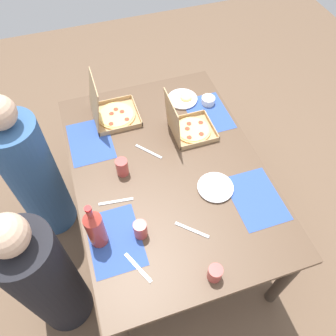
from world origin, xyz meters
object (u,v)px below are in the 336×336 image
at_px(pizza_box_corner_left, 112,112).
at_px(cup_red, 140,230).
at_px(pizza_box_center, 189,128).
at_px(plate_far_right, 183,99).
at_px(condiment_bowl, 208,100).
at_px(cup_dark, 215,273).
at_px(soda_bottle, 95,228).
at_px(cup_spare, 122,167).
at_px(diner_right_seat, 34,176).
at_px(plate_far_left, 215,188).
at_px(diner_left_seat, 46,279).

xyz_separation_m(pizza_box_corner_left, cup_red, (-0.87, 0.04, 0.00)).
bearing_deg(pizza_box_center, plate_far_right, -12.98).
bearing_deg(condiment_bowl, cup_dark, 159.25).
bearing_deg(pizza_box_center, soda_bottle, 129.09).
relative_size(soda_bottle, cup_spare, 2.94).
xyz_separation_m(pizza_box_center, diner_right_seat, (0.12, 1.02, -0.25)).
bearing_deg(pizza_box_corner_left, plate_far_left, -149.45).
bearing_deg(cup_red, cup_dark, -139.53).
distance_m(pizza_box_center, soda_bottle, 0.88).
height_order(pizza_box_corner_left, soda_bottle, soda_bottle).
bearing_deg(pizza_box_center, plate_far_left, 179.77).
bearing_deg(soda_bottle, pizza_box_corner_left, -16.70).
bearing_deg(cup_spare, pizza_box_corner_left, -4.80).
distance_m(plate_far_right, cup_dark, 1.23).
distance_m(pizza_box_center, diner_left_seat, 1.20).
distance_m(condiment_bowl, diner_right_seat, 1.26).
height_order(pizza_box_corner_left, plate_far_left, pizza_box_corner_left).
distance_m(pizza_box_center, cup_spare, 0.50).
xyz_separation_m(pizza_box_corner_left, plate_far_left, (-0.73, -0.43, -0.04)).
height_order(plate_far_right, cup_spare, cup_spare).
xyz_separation_m(plate_far_right, condiment_bowl, (-0.08, -0.15, 0.01)).
height_order(plate_far_left, soda_bottle, soda_bottle).
distance_m(cup_spare, condiment_bowl, 0.80).
height_order(pizza_box_corner_left, plate_far_right, pizza_box_corner_left).
distance_m(pizza_box_center, diner_right_seat, 1.05).
bearing_deg(diner_right_seat, condiment_bowl, -85.67).
bearing_deg(cup_dark, plate_far_left, -23.60).
distance_m(cup_red, diner_right_seat, 0.93).
distance_m(soda_bottle, condiment_bowl, 1.19).
bearing_deg(condiment_bowl, plate_far_left, 161.30).
distance_m(plate_far_left, diner_right_seat, 1.18).
bearing_deg(plate_far_left, cup_spare, 60.29).
distance_m(cup_red, condiment_bowl, 1.06).
bearing_deg(cup_spare, plate_far_left, -119.71).
height_order(plate_far_right, plate_far_left, plate_far_right).
height_order(pizza_box_corner_left, diner_right_seat, diner_right_seat).
bearing_deg(plate_far_left, pizza_box_corner_left, 30.55).
distance_m(diner_left_seat, diner_right_seat, 0.70).
bearing_deg(diner_left_seat, plate_far_left, -82.68).
distance_m(cup_red, cup_spare, 0.41).
distance_m(pizza_box_corner_left, diner_left_seat, 1.07).
bearing_deg(diner_right_seat, soda_bottle, -153.49).
xyz_separation_m(plate_far_left, diner_right_seat, (0.57, 1.02, -0.21)).
height_order(plate_far_right, cup_dark, cup_dark).
bearing_deg(condiment_bowl, cup_red, 139.07).
bearing_deg(cup_red, diner_left_seat, 88.93).
bearing_deg(diner_right_seat, plate_far_right, -80.76).
height_order(condiment_bowl, diner_right_seat, diner_right_seat).
xyz_separation_m(cup_spare, diner_left_seat, (-0.40, 0.55, -0.28)).
bearing_deg(soda_bottle, diner_right_seat, 26.51).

